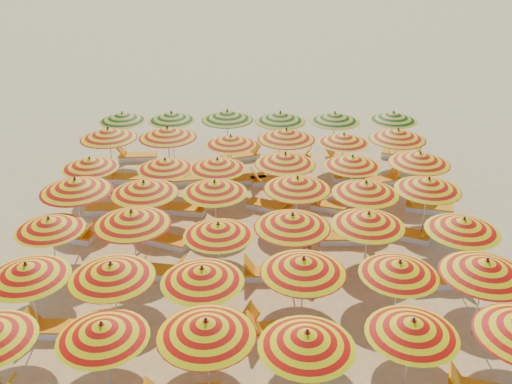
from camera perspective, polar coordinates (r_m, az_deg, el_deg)
ground at (r=19.47m, az=-0.00°, el=-4.88°), size 120.00×120.00×0.00m
umbrella_1 at (r=13.18m, az=-15.12°, el=-13.24°), size 2.57×2.57×2.17m
umbrella_2 at (r=12.63m, az=-5.02°, el=-13.41°), size 2.32×2.32×2.33m
umbrella_3 at (r=12.49m, az=5.12°, el=-14.46°), size 2.72×2.72×2.24m
umbrella_4 at (r=13.25m, az=15.40°, el=-12.91°), size 2.09×2.09×2.19m
umbrella_6 at (r=15.53m, az=-21.95°, el=-7.32°), size 2.82×2.82×2.27m
umbrella_7 at (r=14.78m, az=-14.27°, el=-7.63°), size 2.81×2.81×2.32m
umbrella_8 at (r=14.38m, az=-5.41°, el=-8.22°), size 2.70×2.70×2.24m
umbrella_9 at (r=14.54m, az=4.77°, el=-7.33°), size 2.61×2.61×2.35m
umbrella_10 at (r=15.11m, az=14.14°, el=-7.39°), size 2.68×2.68×2.18m
umbrella_11 at (r=15.42m, az=22.02°, el=-7.02°), size 2.63×2.63×2.41m
umbrella_12 at (r=17.68m, az=-19.97°, el=-3.02°), size 2.40×2.40×2.16m
umbrella_13 at (r=16.89m, az=-12.31°, el=-2.54°), size 2.70×2.70×2.40m
umbrella_14 at (r=16.38m, az=-3.79°, el=-3.75°), size 2.54×2.54×2.16m
umbrella_15 at (r=16.43m, az=3.67°, el=-2.89°), size 2.50×2.50×2.37m
umbrella_16 at (r=16.94m, az=11.17°, el=-2.69°), size 2.78×2.78×2.29m
umbrella_17 at (r=17.43m, az=20.02°, el=-3.10°), size 2.84×2.84×2.27m
umbrella_18 at (r=19.21m, az=-17.60°, el=0.66°), size 2.37×2.37×2.46m
umbrella_19 at (r=18.75m, az=-11.13°, el=0.44°), size 2.74×2.74×2.34m
umbrella_20 at (r=18.63m, az=-4.16°, el=0.51°), size 2.76×2.76×2.27m
umbrella_21 at (r=18.70m, az=4.16°, el=0.89°), size 2.71×2.71×2.36m
umbrella_22 at (r=18.73m, az=10.91°, el=0.40°), size 2.76×2.76×2.33m
umbrella_23 at (r=19.47m, az=16.85°, el=0.75°), size 2.67×2.67×2.33m
umbrella_24 at (r=21.47m, az=-16.27°, el=2.81°), size 2.48×2.48×2.16m
umbrella_25 at (r=20.79m, az=-9.06°, el=2.79°), size 2.55×2.55×2.16m
umbrella_26 at (r=20.51m, az=-3.88°, el=2.84°), size 2.58×2.58×2.19m
umbrella_27 at (r=20.55m, az=2.95°, el=3.34°), size 2.55×2.55×2.35m
umbrella_28 at (r=21.03m, az=9.62°, el=3.08°), size 2.31×2.31×2.17m
umbrella_29 at (r=21.41m, az=16.06°, el=3.28°), size 2.86×2.86×2.35m
umbrella_30 at (r=23.51m, az=-14.55°, el=5.70°), size 3.00×3.00×2.42m
umbrella_31 at (r=23.03m, az=-8.84°, el=5.91°), size 2.39×2.39×2.46m
umbrella_32 at (r=22.76m, az=-2.54°, el=5.21°), size 2.61×2.61×2.15m
umbrella_33 at (r=22.66m, az=3.05°, el=5.79°), size 2.37×2.37×2.43m
umbrella_34 at (r=23.15m, az=8.76°, el=5.33°), size 2.57×2.57×2.16m
umbrella_35 at (r=23.39m, az=14.00°, el=5.61°), size 2.79×2.79×2.40m
umbrella_36 at (r=25.85m, az=-13.21°, el=7.33°), size 2.56×2.56×2.22m
umbrella_37 at (r=25.52m, az=-8.44°, el=7.49°), size 2.59×2.59×2.22m
umbrella_38 at (r=24.94m, az=-2.89°, el=7.67°), size 2.93×2.93×2.40m
umbrella_39 at (r=24.86m, az=2.44°, el=7.51°), size 2.50×2.50×2.34m
umbrella_40 at (r=25.13m, az=7.88°, el=7.43°), size 2.49×2.49×2.32m
umbrella_41 at (r=25.85m, az=13.56°, el=7.36°), size 2.34×2.34×2.26m
lounger_4 at (r=16.39m, az=-19.20°, el=-12.80°), size 1.74×0.60×0.69m
lounger_5 at (r=15.50m, az=-2.84°, el=-13.64°), size 1.82×1.25×0.69m
lounger_6 at (r=15.51m, az=2.29°, el=-13.61°), size 1.81×0.86×0.69m
lounger_7 at (r=17.91m, az=-9.73°, el=-7.83°), size 1.81×0.86×0.69m
lounger_8 at (r=17.59m, az=1.48°, el=-8.11°), size 1.75×0.64×0.69m
lounger_9 at (r=18.09m, az=17.75°, el=-8.45°), size 1.80×0.82×0.69m
lounger_10 at (r=20.47m, az=-18.01°, el=-4.15°), size 1.82×0.99×0.69m
lounger_11 at (r=19.48m, az=-9.23°, el=-4.73°), size 1.82×1.22×0.69m
lounger_12 at (r=19.57m, az=8.98°, el=-4.55°), size 1.74×0.61×0.69m
lounger_13 at (r=20.22m, az=14.76°, el=-4.07°), size 1.82×1.21×0.69m
lounger_14 at (r=21.86m, az=-14.34°, el=-1.59°), size 1.76×0.67×0.69m
lounger_15 at (r=21.31m, az=-7.21°, el=-1.68°), size 1.81×0.88×0.69m
lounger_16 at (r=21.32m, az=1.48°, el=-1.44°), size 1.82×1.23×0.69m
lounger_17 at (r=21.49m, az=7.79°, el=-1.46°), size 1.83×1.11×0.69m
lounger_18 at (r=22.18m, az=16.81°, el=-1.49°), size 1.82×0.98×0.69m
lounger_19 at (r=24.15m, az=-12.87°, el=1.36°), size 1.77×0.69×0.69m
lounger_20 at (r=23.60m, az=-7.35°, el=1.22°), size 1.81×0.87×0.69m
lounger_21 at (r=23.49m, az=-1.22°, el=1.32°), size 1.82×0.96×0.69m
lounger_22 at (r=23.41m, az=1.47°, el=1.23°), size 1.81×0.91×0.69m
lounger_23 at (r=24.03m, az=9.61°, el=1.54°), size 1.78×0.74×0.69m
lounger_24 at (r=23.86m, az=12.41°, el=1.09°), size 1.82×1.17×0.69m
lounger_25 at (r=26.21m, az=-11.82°, el=3.50°), size 1.77×0.71×0.69m
lounger_26 at (r=25.68m, az=-1.46°, el=3.59°), size 1.83×1.15×0.69m
lounger_27 at (r=25.65m, az=3.68°, el=3.51°), size 1.83×1.05×0.69m
lounger_28 at (r=25.71m, az=8.79°, el=3.30°), size 1.83×1.16×0.69m
lounger_29 at (r=26.66m, az=14.37°, el=3.62°), size 1.83×1.12×0.69m
beachgoer_a at (r=20.88m, az=9.50°, el=-0.83°), size 0.51×0.34×1.36m
beachgoer_b at (r=17.74m, az=4.89°, el=-6.02°), size 0.77×0.73×1.25m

